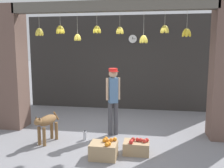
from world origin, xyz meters
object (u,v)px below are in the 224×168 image
at_px(dog, 47,123).
at_px(wall_clock, 133,39).
at_px(fruit_crate_apples, 136,147).
at_px(fruit_crate_oranges, 104,150).
at_px(water_bottle, 85,136).
at_px(shopkeeper, 113,96).

height_order(dog, wall_clock, wall_clock).
height_order(dog, fruit_crate_apples, dog).
distance_m(dog, fruit_crate_oranges, 1.52).
relative_size(fruit_crate_apples, water_bottle, 2.28).
bearing_deg(dog, wall_clock, 169.38).
bearing_deg(dog, fruit_crate_oranges, 83.01).
distance_m(water_bottle, wall_clock, 3.85).
height_order(shopkeeper, water_bottle, shopkeeper).
bearing_deg(wall_clock, fruit_crate_apples, -83.86).
distance_m(fruit_crate_apples, water_bottle, 1.32).
relative_size(dog, shopkeeper, 0.50).
distance_m(dog, shopkeeper, 1.61).
xyz_separation_m(fruit_crate_apples, wall_clock, (-0.38, 3.56, 2.22)).
bearing_deg(water_bottle, fruit_crate_apples, -24.28).
bearing_deg(wall_clock, shopkeeper, -95.41).
distance_m(fruit_crate_oranges, wall_clock, 4.45).
distance_m(dog, water_bottle, 0.90).
bearing_deg(shopkeeper, fruit_crate_apples, 97.20).
bearing_deg(water_bottle, fruit_crate_oranges, -54.57).
xyz_separation_m(shopkeeper, fruit_crate_oranges, (0.03, -1.30, -0.78)).
distance_m(fruit_crate_oranges, water_bottle, 1.04).
relative_size(fruit_crate_oranges, fruit_crate_apples, 1.00).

